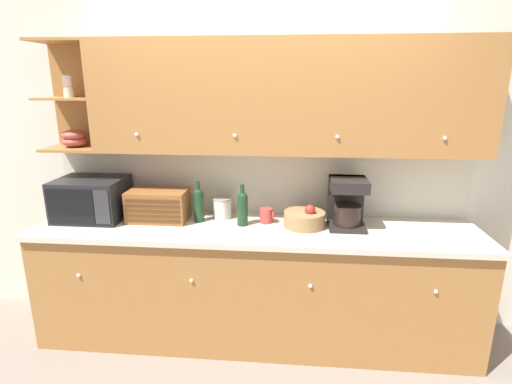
% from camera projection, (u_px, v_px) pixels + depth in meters
% --- Properties ---
extents(ground_plane, '(24.00, 24.00, 0.00)m').
position_uv_depth(ground_plane, '(258.00, 312.00, 3.44)').
color(ground_plane, slate).
extents(wall_back, '(5.59, 0.06, 2.60)m').
position_uv_depth(wall_back, '(259.00, 163.00, 3.12)').
color(wall_back, beige).
rests_on(wall_back, ground_plane).
extents(counter_unit, '(3.21, 0.67, 0.91)m').
position_uv_depth(counter_unit, '(255.00, 283.00, 3.01)').
color(counter_unit, '#A36B38').
rests_on(counter_unit, ground_plane).
extents(backsplash_panel, '(3.19, 0.01, 0.52)m').
position_uv_depth(backsplash_panel, '(259.00, 181.00, 3.13)').
color(backsplash_panel, beige).
rests_on(backsplash_panel, counter_unit).
extents(upper_cabinets, '(3.19, 0.34, 0.79)m').
position_uv_depth(upper_cabinets, '(281.00, 97.00, 2.79)').
color(upper_cabinets, '#A36B38').
rests_on(upper_cabinets, backsplash_panel).
extents(microwave, '(0.50, 0.40, 0.31)m').
position_uv_depth(microwave, '(91.00, 199.00, 3.02)').
color(microwave, black).
rests_on(microwave, counter_unit).
extents(bread_box, '(0.44, 0.26, 0.23)m').
position_uv_depth(bread_box, '(158.00, 205.00, 2.99)').
color(bread_box, brown).
rests_on(bread_box, counter_unit).
extents(wine_bottle, '(0.07, 0.07, 0.31)m').
position_uv_depth(wine_bottle, '(199.00, 203.00, 2.96)').
color(wine_bottle, '#19381E').
rests_on(wine_bottle, counter_unit).
extents(storage_canister, '(0.14, 0.14, 0.16)m').
position_uv_depth(storage_canister, '(222.00, 208.00, 3.06)').
color(storage_canister, silver).
rests_on(storage_canister, counter_unit).
extents(second_wine_bottle, '(0.08, 0.08, 0.31)m').
position_uv_depth(second_wine_bottle, '(242.00, 207.00, 2.88)').
color(second_wine_bottle, '#19381E').
rests_on(second_wine_bottle, counter_unit).
extents(mug, '(0.11, 0.09, 0.11)m').
position_uv_depth(mug, '(266.00, 215.00, 2.96)').
color(mug, '#B73D38').
rests_on(mug, counter_unit).
extents(fruit_basket, '(0.30, 0.30, 0.17)m').
position_uv_depth(fruit_basket, '(305.00, 219.00, 2.88)').
color(fruit_basket, '#937047').
rests_on(fruit_basket, counter_unit).
extents(coffee_maker, '(0.26, 0.28, 0.36)m').
position_uv_depth(coffee_maker, '(347.00, 202.00, 2.85)').
color(coffee_maker, black).
rests_on(coffee_maker, counter_unit).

